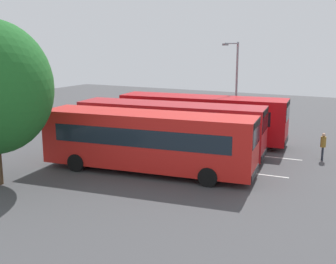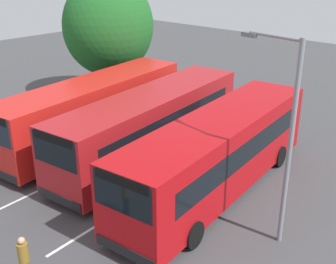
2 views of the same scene
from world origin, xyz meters
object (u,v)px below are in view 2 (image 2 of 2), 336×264
(bus_center_left, at_px, (151,124))
(bus_center_right, at_px, (218,152))
(bus_far_left, at_px, (93,109))
(street_lamp, at_px, (286,130))
(depot_tree, at_px, (109,26))
(pedestrian, at_px, (24,257))

(bus_center_left, bearing_deg, bus_center_right, 77.24)
(bus_far_left, xyz_separation_m, bus_center_left, (-0.51, 3.63, 0.00))
(street_lamp, bearing_deg, depot_tree, -14.08)
(bus_center_left, distance_m, pedestrian, 9.18)
(bus_center_left, relative_size, bus_center_right, 1.00)
(bus_far_left, relative_size, bus_center_left, 1.00)
(bus_center_right, bearing_deg, depot_tree, -119.59)
(bus_center_right, relative_size, street_lamp, 1.70)
(bus_far_left, distance_m, bus_center_right, 7.77)
(bus_far_left, distance_m, bus_center_left, 3.66)
(bus_center_left, xyz_separation_m, street_lamp, (1.58, 7.50, 2.23))
(bus_center_left, bearing_deg, depot_tree, -127.20)
(bus_center_left, bearing_deg, bus_far_left, -89.18)
(pedestrian, bearing_deg, bus_center_left, 14.69)
(bus_far_left, bearing_deg, bus_center_left, 90.52)
(pedestrian, relative_size, depot_tree, 0.20)
(pedestrian, xyz_separation_m, depot_tree, (-13.60, -11.97, 3.82))
(bus_center_left, height_order, depot_tree, depot_tree)
(bus_center_right, xyz_separation_m, pedestrian, (8.15, -0.92, -0.82))
(bus_center_right, xyz_separation_m, street_lamp, (1.18, 3.36, 2.23))
(street_lamp, bearing_deg, bus_center_right, -11.26)
(bus_far_left, relative_size, street_lamp, 1.70)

